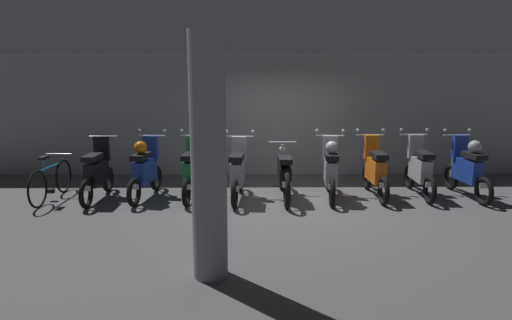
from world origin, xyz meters
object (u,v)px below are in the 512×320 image
Objects in this scene: motorbike_slot_1 at (145,169)px; motorbike_slot_6 at (375,170)px; motorbike_slot_7 at (419,169)px; bicycle at (51,181)px; motorbike_slot_3 at (238,172)px; motorbike_slot_4 at (284,173)px; motorbike_slot_8 at (467,168)px; support_pillar at (209,159)px; motorbike_slot_2 at (192,171)px; motorbike_slot_5 at (330,169)px; motorbike_slot_0 at (98,172)px.

motorbike_slot_1 and motorbike_slot_6 have the same top height.
bicycle is at bearing -178.07° from motorbike_slot_7.
motorbike_slot_1 is 1.00× the size of motorbike_slot_3.
motorbike_slot_3 is at bearing -3.95° from motorbike_slot_1.
bicycle is (-4.45, -0.08, -0.13)m from motorbike_slot_4.
bicycle is at bearing -179.04° from motorbike_slot_8.
bicycle is 0.61× the size of support_pillar.
motorbike_slot_3 is (0.90, -0.13, 0.00)m from motorbike_slot_2.
motorbike_slot_7 reaches higher than bicycle.
motorbike_slot_2 is 3.58m from motorbike_slot_6.
motorbike_slot_5 is 1.00× the size of motorbike_slot_6.
motorbike_slot_7 is (0.90, 0.05, 0.00)m from motorbike_slot_6.
motorbike_slot_8 is at bearing -1.74° from motorbike_slot_6.
motorbike_slot_7 is (4.47, 0.11, 0.00)m from motorbike_slot_2.
motorbike_slot_3 is (1.79, -0.12, -0.04)m from motorbike_slot_1.
motorbike_slot_2 is 5.36m from motorbike_slot_8.
support_pillar reaches higher than motorbike_slot_4.
motorbike_slot_8 is (0.89, -0.11, 0.04)m from motorbike_slot_7.
motorbike_slot_5 is 1.79m from motorbike_slot_7.
motorbike_slot_4 is 1.79m from motorbike_slot_6.
support_pillar is at bearing -121.26° from motorbike_slot_5.
motorbike_slot_3 and motorbike_slot_8 have the same top height.
motorbike_slot_1 and motorbike_slot_5 have the same top height.
motorbike_slot_4 is (0.89, 0.08, -0.04)m from motorbike_slot_3.
motorbike_slot_1 is (0.90, 0.08, 0.04)m from motorbike_slot_0.
motorbike_slot_1 is 3.58m from motorbike_slot_5.
motorbike_slot_1 is 6.26m from motorbike_slot_8.
motorbike_slot_6 reaches higher than motorbike_slot_4.
motorbike_slot_3 is at bearing 85.95° from support_pillar.
motorbike_slot_1 is at bearing 4.06° from bicycle.
motorbike_slot_5 is 3.98m from support_pillar.
motorbike_slot_1 is 1.79m from motorbike_slot_3.
motorbike_slot_2 and motorbike_slot_5 have the same top height.
motorbike_slot_6 is (2.68, 0.19, 0.00)m from motorbike_slot_3.
motorbike_slot_6 is (1.79, 0.10, 0.04)m from motorbike_slot_4.
bicycle is at bearing -175.94° from motorbike_slot_1.
bicycle is 4.76m from support_pillar.
motorbike_slot_1 is at bearing -179.19° from motorbike_slot_6.
motorbike_slot_7 is at bearing 1.93° from bicycle.
motorbike_slot_8 is at bearing 0.74° from motorbike_slot_0.
motorbike_slot_2 and motorbike_slot_3 have the same top height.
motorbike_slot_8 is at bearing 0.01° from motorbike_slot_2.
bicycle is at bearing -178.91° from motorbike_slot_4.
motorbike_slot_6 is at bearing 3.98° from motorbike_slot_3.
motorbike_slot_4 is 0.69× the size of support_pillar.
motorbike_slot_6 is 4.58m from support_pillar.
motorbike_slot_0 is at bearing -179.39° from motorbike_slot_5.
support_pillar is (-2.91, -3.42, 0.89)m from motorbike_slot_6.
bicycle is at bearing -179.96° from motorbike_slot_3.
motorbike_slot_3 is 1.00× the size of motorbike_slot_6.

